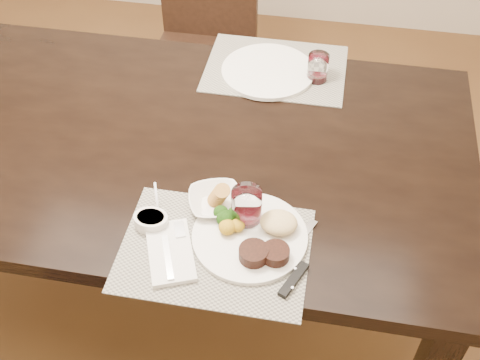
% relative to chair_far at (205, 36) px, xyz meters
% --- Properties ---
extents(ground_plane, '(4.50, 4.50, 0.00)m').
position_rel_chair_far_xyz_m(ground_plane, '(0.00, -0.93, -0.50)').
color(ground_plane, '#492D17').
rests_on(ground_plane, ground).
extents(dining_table, '(2.00, 1.00, 0.75)m').
position_rel_chair_far_xyz_m(dining_table, '(0.00, -0.93, 0.16)').
color(dining_table, black).
rests_on(dining_table, ground).
extents(chair_far, '(0.42, 0.42, 0.90)m').
position_rel_chair_far_xyz_m(chair_far, '(0.00, 0.00, 0.00)').
color(chair_far, black).
rests_on(chair_far, ground).
extents(placemat_near, '(0.46, 0.34, 0.00)m').
position_rel_chair_far_xyz_m(placemat_near, '(0.33, -1.31, 0.25)').
color(placemat_near, gray).
rests_on(placemat_near, dining_table).
extents(placemat_far, '(0.46, 0.34, 0.00)m').
position_rel_chair_far_xyz_m(placemat_far, '(0.37, -0.53, 0.25)').
color(placemat_far, gray).
rests_on(placemat_far, dining_table).
extents(dinner_plate, '(0.29, 0.29, 0.05)m').
position_rel_chair_far_xyz_m(dinner_plate, '(0.42, -1.26, 0.27)').
color(dinner_plate, white).
rests_on(dinner_plate, placemat_near).
extents(napkin_fork, '(0.17, 0.21, 0.02)m').
position_rel_chair_far_xyz_m(napkin_fork, '(0.23, -1.34, 0.26)').
color(napkin_fork, silver).
rests_on(napkin_fork, placemat_near).
extents(steak_knife, '(0.08, 0.25, 0.01)m').
position_rel_chair_far_xyz_m(steak_knife, '(0.53, -1.34, 0.26)').
color(steak_knife, silver).
rests_on(steak_knife, placemat_near).
extents(cracker_bowl, '(0.18, 0.18, 0.06)m').
position_rel_chair_far_xyz_m(cracker_bowl, '(0.30, -1.17, 0.27)').
color(cracker_bowl, white).
rests_on(cracker_bowl, placemat_near).
extents(sauce_ramekin, '(0.09, 0.13, 0.07)m').
position_rel_chair_far_xyz_m(sauce_ramekin, '(0.16, -1.26, 0.27)').
color(sauce_ramekin, white).
rests_on(sauce_ramekin, placemat_near).
extents(wine_glass_near, '(0.08, 0.08, 0.11)m').
position_rel_chair_far_xyz_m(wine_glass_near, '(0.39, -1.21, 0.30)').
color(wine_glass_near, silver).
rests_on(wine_glass_near, placemat_near).
extents(far_plate, '(0.31, 0.31, 0.01)m').
position_rel_chair_far_xyz_m(far_plate, '(0.35, -0.56, 0.26)').
color(far_plate, white).
rests_on(far_plate, placemat_far).
extents(wine_glass_far, '(0.07, 0.07, 0.09)m').
position_rel_chair_far_xyz_m(wine_glass_far, '(0.51, -0.57, 0.29)').
color(wine_glass_far, silver).
rests_on(wine_glass_far, placemat_far).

